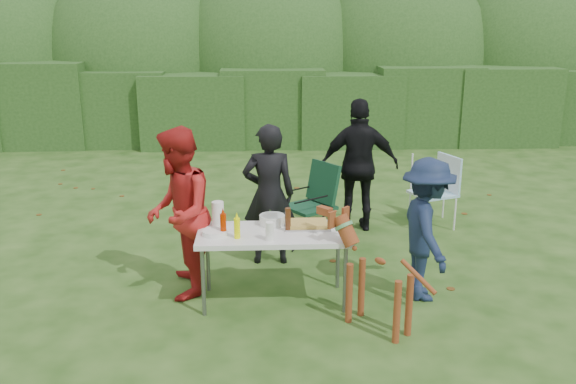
{
  "coord_description": "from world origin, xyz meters",
  "views": [
    {
      "loc": [
        -0.29,
        -5.48,
        2.8
      ],
      "look_at": [
        -0.0,
        0.66,
        1.0
      ],
      "focal_mm": 38.0,
      "sensor_mm": 36.0,
      "label": 1
    }
  ],
  "objects_px": {
    "lawn_chair": "(433,191)",
    "ketchup_bottle": "(223,225)",
    "folding_table": "(274,237)",
    "person_black_puffy": "(359,166)",
    "child": "(426,230)",
    "person_red_jacket": "(178,213)",
    "beer_bottle": "(288,220)",
    "mustard_bottle": "(237,228)",
    "camping_chair": "(309,202)",
    "dog": "(379,278)",
    "person_cook": "(269,195)",
    "paper_towel_roll": "(218,214)"
  },
  "relations": [
    {
      "from": "person_red_jacket",
      "to": "child",
      "type": "bearing_deg",
      "value": 82.31
    },
    {
      "from": "person_cook",
      "to": "person_red_jacket",
      "type": "xyz_separation_m",
      "value": [
        -0.92,
        -0.8,
        0.05
      ]
    },
    {
      "from": "person_red_jacket",
      "to": "mustard_bottle",
      "type": "xyz_separation_m",
      "value": [
        0.6,
        -0.38,
        -0.03
      ]
    },
    {
      "from": "person_cook",
      "to": "paper_towel_roll",
      "type": "height_order",
      "value": "person_cook"
    },
    {
      "from": "lawn_chair",
      "to": "ketchup_bottle",
      "type": "height_order",
      "value": "lawn_chair"
    },
    {
      "from": "camping_chair",
      "to": "mustard_bottle",
      "type": "height_order",
      "value": "camping_chair"
    },
    {
      "from": "lawn_chair",
      "to": "paper_towel_roll",
      "type": "bearing_deg",
      "value": 16.28
    },
    {
      "from": "folding_table",
      "to": "camping_chair",
      "type": "height_order",
      "value": "camping_chair"
    },
    {
      "from": "ketchup_bottle",
      "to": "dog",
      "type": "bearing_deg",
      "value": -20.6
    },
    {
      "from": "person_black_puffy",
      "to": "ketchup_bottle",
      "type": "relative_size",
      "value": 8.02
    },
    {
      "from": "child",
      "to": "beer_bottle",
      "type": "xyz_separation_m",
      "value": [
        -1.39,
        -0.01,
        0.13
      ]
    },
    {
      "from": "child",
      "to": "ketchup_bottle",
      "type": "relative_size",
      "value": 6.63
    },
    {
      "from": "child",
      "to": "ketchup_bottle",
      "type": "distance_m",
      "value": 2.02
    },
    {
      "from": "child",
      "to": "lawn_chair",
      "type": "bearing_deg",
      "value": -19.51
    },
    {
      "from": "child",
      "to": "person_red_jacket",
      "type": "bearing_deg",
      "value": 83.36
    },
    {
      "from": "folding_table",
      "to": "ketchup_bottle",
      "type": "relative_size",
      "value": 6.82
    },
    {
      "from": "folding_table",
      "to": "ketchup_bottle",
      "type": "xyz_separation_m",
      "value": [
        -0.49,
        -0.07,
        0.16
      ]
    },
    {
      "from": "person_black_puffy",
      "to": "beer_bottle",
      "type": "distance_m",
      "value": 2.33
    },
    {
      "from": "dog",
      "to": "lawn_chair",
      "type": "bearing_deg",
      "value": -67.09
    },
    {
      "from": "person_red_jacket",
      "to": "ketchup_bottle",
      "type": "relative_size",
      "value": 7.93
    },
    {
      "from": "person_black_puffy",
      "to": "person_red_jacket",
      "type": "bearing_deg",
      "value": 42.79
    },
    {
      "from": "person_red_jacket",
      "to": "beer_bottle",
      "type": "xyz_separation_m",
      "value": [
        1.1,
        -0.21,
        -0.01
      ]
    },
    {
      "from": "lawn_chair",
      "to": "camping_chair",
      "type": "bearing_deg",
      "value": -3.76
    },
    {
      "from": "lawn_chair",
      "to": "person_cook",
      "type": "bearing_deg",
      "value": 8.15
    },
    {
      "from": "folding_table",
      "to": "person_black_puffy",
      "type": "xyz_separation_m",
      "value": [
        1.18,
        2.1,
        0.2
      ]
    },
    {
      "from": "dog",
      "to": "camping_chair",
      "type": "height_order",
      "value": "dog"
    },
    {
      "from": "ketchup_bottle",
      "to": "child",
      "type": "bearing_deg",
      "value": 2.82
    },
    {
      "from": "person_red_jacket",
      "to": "beer_bottle",
      "type": "relative_size",
      "value": 7.27
    },
    {
      "from": "person_black_puffy",
      "to": "mustard_bottle",
      "type": "relative_size",
      "value": 8.82
    },
    {
      "from": "person_red_jacket",
      "to": "dog",
      "type": "height_order",
      "value": "person_red_jacket"
    },
    {
      "from": "paper_towel_roll",
      "to": "person_black_puffy",
      "type": "bearing_deg",
      "value": 47.78
    },
    {
      "from": "folding_table",
      "to": "child",
      "type": "relative_size",
      "value": 1.03
    },
    {
      "from": "person_black_puffy",
      "to": "person_cook",
      "type": "bearing_deg",
      "value": 43.1
    },
    {
      "from": "camping_chair",
      "to": "lawn_chair",
      "type": "distance_m",
      "value": 1.81
    },
    {
      "from": "folding_table",
      "to": "beer_bottle",
      "type": "xyz_separation_m",
      "value": [
        0.14,
        0.02,
        0.17
      ]
    },
    {
      "from": "person_black_puffy",
      "to": "ketchup_bottle",
      "type": "xyz_separation_m",
      "value": [
        -1.67,
        -2.18,
        -0.03
      ]
    },
    {
      "from": "folding_table",
      "to": "dog",
      "type": "relative_size",
      "value": 1.4
    },
    {
      "from": "person_red_jacket",
      "to": "person_black_puffy",
      "type": "xyz_separation_m",
      "value": [
        2.14,
        1.87,
        0.01
      ]
    },
    {
      "from": "beer_bottle",
      "to": "paper_towel_roll",
      "type": "relative_size",
      "value": 0.92
    },
    {
      "from": "person_black_puffy",
      "to": "ketchup_bottle",
      "type": "bearing_deg",
      "value": 54.07
    },
    {
      "from": "person_cook",
      "to": "mustard_bottle",
      "type": "xyz_separation_m",
      "value": [
        -0.32,
        -1.18,
        0.02
      ]
    },
    {
      "from": "person_red_jacket",
      "to": "child",
      "type": "xyz_separation_m",
      "value": [
        2.48,
        -0.2,
        -0.14
      ]
    },
    {
      "from": "dog",
      "to": "camping_chair",
      "type": "relative_size",
      "value": 1.08
    },
    {
      "from": "beer_bottle",
      "to": "paper_towel_roll",
      "type": "xyz_separation_m",
      "value": [
        -0.7,
        0.17,
        0.01
      ]
    },
    {
      "from": "person_red_jacket",
      "to": "mustard_bottle",
      "type": "bearing_deg",
      "value": 54.58
    },
    {
      "from": "person_cook",
      "to": "mustard_bottle",
      "type": "distance_m",
      "value": 1.22
    },
    {
      "from": "folding_table",
      "to": "person_black_puffy",
      "type": "height_order",
      "value": "person_black_puffy"
    },
    {
      "from": "lawn_chair",
      "to": "ketchup_bottle",
      "type": "bearing_deg",
      "value": 20.32
    },
    {
      "from": "person_cook",
      "to": "ketchup_bottle",
      "type": "xyz_separation_m",
      "value": [
        -0.46,
        -1.1,
        0.03
      ]
    },
    {
      "from": "person_cook",
      "to": "child",
      "type": "height_order",
      "value": "person_cook"
    }
  ]
}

